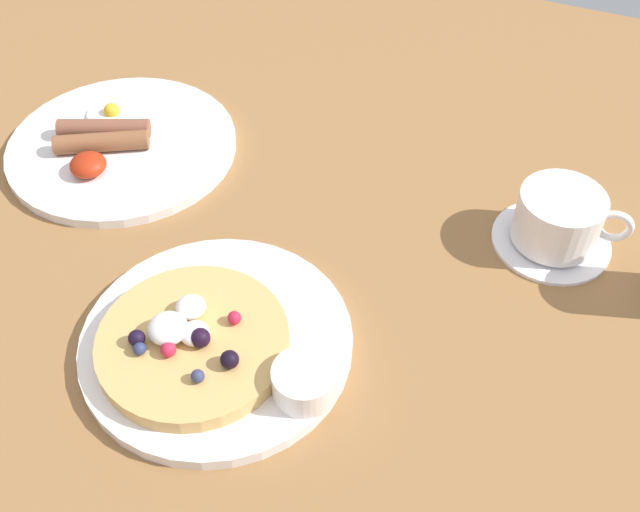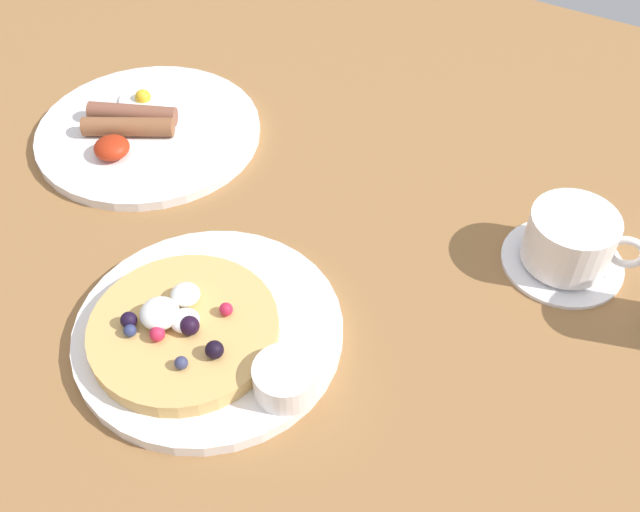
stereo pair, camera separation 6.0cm
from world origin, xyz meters
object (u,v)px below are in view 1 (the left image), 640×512
at_px(pancake_plate, 217,341).
at_px(coffee_saucer, 551,240).
at_px(syrup_ramekin, 304,381).
at_px(coffee_cup, 560,217).
at_px(breakfast_plate, 123,146).

distance_m(pancake_plate, coffee_saucer, 0.37).
bearing_deg(syrup_ramekin, pancake_plate, 167.17).
xyz_separation_m(pancake_plate, coffee_saucer, (0.26, 0.26, -0.00)).
bearing_deg(coffee_cup, breakfast_plate, -175.15).
bearing_deg(coffee_saucer, syrup_ramekin, -120.44).
bearing_deg(syrup_ramekin, coffee_saucer, 59.56).
height_order(coffee_saucer, coffee_cup, coffee_cup).
height_order(pancake_plate, coffee_saucer, pancake_plate).
xyz_separation_m(pancake_plate, breakfast_plate, (-0.24, 0.21, -0.00)).
bearing_deg(coffee_cup, syrup_ramekin, -120.65).
height_order(syrup_ramekin, coffee_saucer, syrup_ramekin).
height_order(pancake_plate, coffee_cup, coffee_cup).
relative_size(breakfast_plate, coffee_cup, 2.30).
relative_size(syrup_ramekin, breakfast_plate, 0.21).
bearing_deg(pancake_plate, coffee_cup, 44.12).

